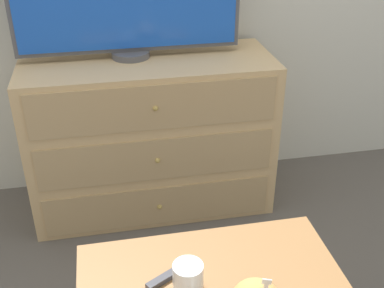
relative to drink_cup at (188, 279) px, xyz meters
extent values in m
plane|color=#56514C|center=(-0.02, 1.40, -0.53)|extent=(12.00, 12.00, 0.00)
cube|color=tan|center=(0.02, 1.13, -0.13)|extent=(1.19, 0.47, 0.80)
cube|color=tan|center=(0.02, 0.89, -0.40)|extent=(1.09, 0.01, 0.21)
sphere|color=tan|center=(0.02, 0.89, -0.40)|extent=(0.02, 0.02, 0.02)
cube|color=tan|center=(0.02, 0.89, -0.13)|extent=(1.09, 0.01, 0.21)
sphere|color=tan|center=(0.02, 0.89, -0.13)|extent=(0.02, 0.02, 0.02)
cube|color=tan|center=(0.02, 0.89, 0.13)|extent=(1.09, 0.01, 0.21)
sphere|color=tan|center=(0.02, 0.89, 0.13)|extent=(0.02, 0.02, 0.02)
cylinder|color=#515156|center=(-0.05, 1.19, 0.28)|extent=(0.18, 0.18, 0.03)
cylinder|color=brown|center=(0.44, 0.22, -0.29)|extent=(0.04, 0.04, 0.47)
cube|color=white|center=(0.17, -0.18, 0.14)|extent=(0.03, 0.03, 0.03)
cylinder|color=beige|center=(0.00, 0.00, -0.01)|extent=(0.08, 0.08, 0.06)
cylinder|color=white|center=(0.00, 0.00, 0.01)|extent=(0.09, 0.09, 0.09)
cube|color=#38383D|center=(-0.05, 0.05, -0.03)|extent=(0.15, 0.10, 0.02)
camera|label=1|loc=(-0.19, -1.00, 1.02)|focal=45.00mm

